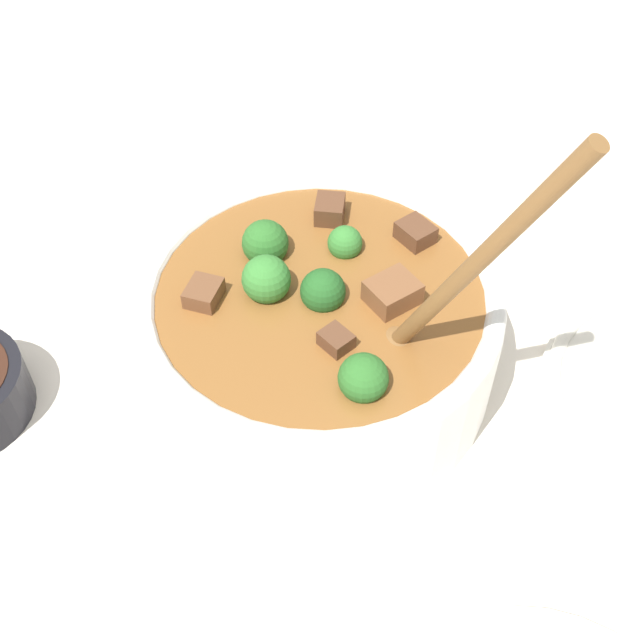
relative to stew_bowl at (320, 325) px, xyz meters
name	(u,v)px	position (x,y,z in m)	size (l,w,h in m)	color
ground_plane	(320,372)	(0.00, 0.00, -0.06)	(4.00, 4.00, 0.00)	silver
stew_bowl	(320,325)	(0.00, 0.00, 0.00)	(0.29, 0.28, 0.31)	white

